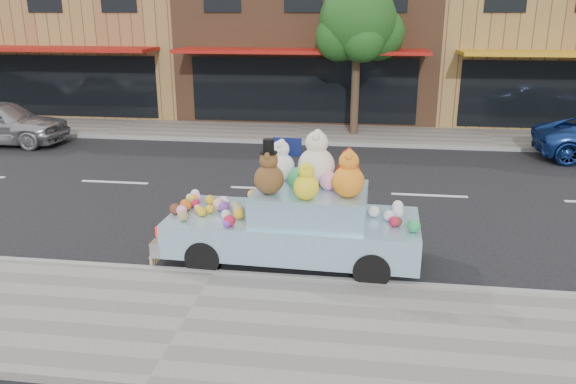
# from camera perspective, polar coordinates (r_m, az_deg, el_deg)

# --- Properties ---
(ground) EXTENTS (120.00, 120.00, 0.00)m
(ground) POSITION_cam_1_polar(r_m,az_deg,el_deg) (14.07, -2.24, 0.34)
(ground) COLOR black
(ground) RESTS_ON ground
(near_sidewalk) EXTENTS (60.00, 3.00, 0.12)m
(near_sidewalk) POSITION_cam_1_polar(r_m,az_deg,el_deg) (8.25, -10.37, -12.83)
(near_sidewalk) COLOR gray
(near_sidewalk) RESTS_ON ground
(far_sidewalk) EXTENTS (60.00, 3.00, 0.12)m
(far_sidewalk) POSITION_cam_1_polar(r_m,az_deg,el_deg) (20.28, 0.99, 5.98)
(far_sidewalk) COLOR gray
(far_sidewalk) RESTS_ON ground
(near_kerb) EXTENTS (60.00, 0.12, 0.13)m
(near_kerb) POSITION_cam_1_polar(r_m,az_deg,el_deg) (9.50, -7.58, -8.30)
(near_kerb) COLOR gray
(near_kerb) RESTS_ON ground
(far_kerb) EXTENTS (60.00, 0.12, 0.13)m
(far_kerb) POSITION_cam_1_polar(r_m,az_deg,el_deg) (18.82, 0.43, 5.07)
(far_kerb) COLOR gray
(far_kerb) RESTS_ON ground
(storefront_left) EXTENTS (10.00, 9.80, 7.30)m
(storefront_left) POSITION_cam_1_polar(r_m,az_deg,el_deg) (28.07, -19.01, 15.73)
(storefront_left) COLOR olive
(storefront_left) RESTS_ON ground
(storefront_mid) EXTENTS (10.00, 9.80, 7.30)m
(storefront_mid) POSITION_cam_1_polar(r_m,az_deg,el_deg) (25.30, 2.61, 16.50)
(storefront_mid) COLOR brown
(storefront_mid) RESTS_ON ground
(storefront_right) EXTENTS (10.00, 9.80, 7.30)m
(storefront_right) POSITION_cam_1_polar(r_m,az_deg,el_deg) (26.30, 25.66, 14.89)
(storefront_right) COLOR olive
(storefront_right) RESTS_ON ground
(street_tree) EXTENTS (3.00, 2.70, 5.22)m
(street_tree) POSITION_cam_1_polar(r_m,az_deg,el_deg) (19.76, 7.15, 16.16)
(street_tree) COLOR #38281C
(street_tree) RESTS_ON ground
(car_silver) EXTENTS (4.39, 1.83, 1.49)m
(car_silver) POSITION_cam_1_polar(r_m,az_deg,el_deg) (21.00, -27.21, 6.33)
(car_silver) COLOR #A1A1A6
(car_silver) RESTS_ON ground
(art_car) EXTENTS (4.54, 1.90, 2.29)m
(art_car) POSITION_cam_1_polar(r_m,az_deg,el_deg) (9.75, 0.78, -2.58)
(art_car) COLOR black
(art_car) RESTS_ON ground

